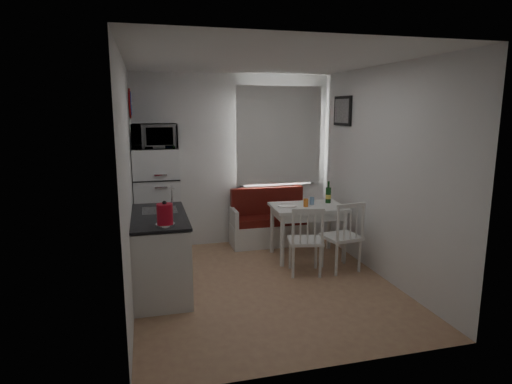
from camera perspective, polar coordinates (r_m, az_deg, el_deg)
floor at (r=5.27m, az=1.09°, el=-12.21°), size 3.00×3.50×0.02m
ceiling at (r=4.87m, az=1.20°, el=17.17°), size 3.00×3.50×0.02m
wall_back at (r=6.59m, az=-2.99°, el=4.22°), size 3.00×0.02×2.60m
wall_front at (r=3.29m, az=9.44°, el=-2.81°), size 3.00×0.02×2.60m
wall_left at (r=4.73m, az=-16.64°, el=1.09°), size 0.02×3.50×2.60m
wall_right at (r=5.50m, az=16.38°, el=2.44°), size 0.02×3.50×2.60m
window at (r=6.71m, az=2.95°, el=7.12°), size 1.22×0.06×1.47m
curtain at (r=6.64m, az=3.14°, el=7.51°), size 1.35×0.02×1.50m
kitchen_counter at (r=5.08m, az=-12.65°, el=-7.88°), size 0.62×1.32×1.16m
wall_sign at (r=6.11m, az=-16.37°, el=11.25°), size 0.03×0.40×0.40m
picture_frame at (r=6.40m, az=11.44°, el=10.55°), size 0.04×0.52×0.42m
bench at (r=6.68m, az=1.82°, el=-4.54°), size 1.22×0.47×0.87m
dining_table at (r=6.04m, az=6.90°, el=-2.60°), size 1.04×0.75×0.75m
chair_left at (r=5.38m, az=6.96°, el=-5.53°), size 0.50×0.48×0.48m
chair_right at (r=5.57m, az=11.79°, el=-4.89°), size 0.49×0.47×0.50m
fridge at (r=6.20m, az=-13.02°, el=-1.42°), size 0.62×0.62×1.55m
microwave at (r=6.02m, az=-13.40°, el=7.25°), size 0.60×0.41×0.33m
kettle at (r=4.42m, az=-12.06°, el=-2.93°), size 0.19×0.19×0.26m
wine_bottle at (r=6.21m, az=9.62°, el=-0.01°), size 0.08×0.08×0.32m
drinking_glass_orange at (r=5.94m, az=6.66°, el=-1.43°), size 0.07×0.07×0.11m
drinking_glass_blue at (r=6.08m, az=7.46°, el=-1.18°), size 0.06×0.06×0.11m
plate at (r=5.93m, az=4.15°, el=-1.85°), size 0.26×0.26×0.02m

